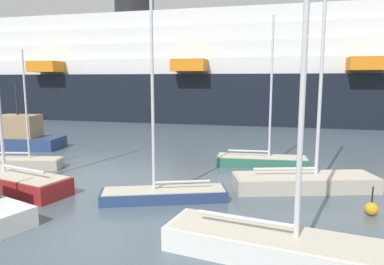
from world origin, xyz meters
The scene contains 10 objects.
ground_plane centered at (0.00, 0.00, 0.00)m, with size 600.00×600.00×0.00m, color #4C5B66.
sailboat_0 centered at (7.14, 7.39, 0.62)m, with size 7.12×3.70×13.71m.
sailboat_1 centered at (4.91, 11.89, 0.43)m, with size 5.72×2.00×9.12m.
sailboat_2 centered at (5.76, 0.15, 0.59)m, with size 7.06×3.09×12.51m.
sailboat_3 centered at (-9.18, 8.01, 0.39)m, with size 4.70×2.06×7.10m.
sailboat_4 centered at (-6.79, 4.12, 0.58)m, with size 6.74×3.50×11.59m.
sailboat_5 centered at (0.89, 4.37, 0.47)m, with size 5.71×3.13×10.05m.
fishing_boat_0 centered at (-14.12, 13.49, 0.95)m, with size 7.58×3.24×5.19m.
channel_buoy_0 centered at (9.46, 4.56, 0.27)m, with size 0.52×0.52×1.18m.
cruise_ship centered at (5.34, 38.40, 6.20)m, with size 109.47×18.36×19.34m.
Camera 1 is at (5.52, -10.11, 5.35)m, focal length 33.02 mm.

